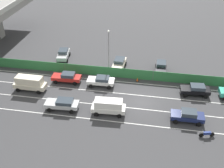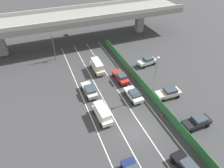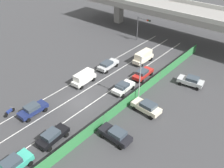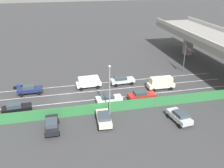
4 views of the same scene
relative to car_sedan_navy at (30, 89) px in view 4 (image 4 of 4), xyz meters
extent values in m
plane|color=#38383A|center=(3.08, 6.18, -0.90)|extent=(300.00, 300.00, 0.00)
cube|color=silver|center=(-1.81, 12.27, -0.90)|extent=(0.14, 48.17, 0.01)
cube|color=silver|center=(1.45, 12.27, -0.90)|extent=(0.14, 48.17, 0.01)
cube|color=silver|center=(4.70, 12.27, -0.90)|extent=(0.14, 48.17, 0.01)
cube|color=silver|center=(7.96, 12.27, -0.90)|extent=(0.14, 48.17, 0.01)
cube|color=#B2B2AD|center=(3.08, 33.55, 6.54)|extent=(56.37, 0.30, 0.90)
cube|color=gray|center=(-14.96, 38.35, 1.98)|extent=(1.87, 1.87, 5.76)
cube|color=#2D753D|center=(9.25, 12.27, -0.03)|extent=(0.06, 44.17, 1.74)
cylinder|color=#4C514C|center=(9.25, 4.91, -0.03)|extent=(0.10, 0.10, 1.74)
cylinder|color=#4C514C|center=(9.25, 19.63, -0.03)|extent=(0.10, 0.10, 1.74)
cube|color=navy|center=(0.00, 0.03, -0.12)|extent=(1.74, 4.30, 0.59)
cube|color=#333D47|center=(0.00, -0.09, 0.45)|extent=(1.52, 1.97, 0.56)
cylinder|color=black|center=(-0.86, 1.48, -0.58)|extent=(0.23, 0.64, 0.64)
cylinder|color=black|center=(0.84, 1.50, -0.58)|extent=(0.23, 0.64, 0.64)
cylinder|color=black|center=(-0.84, -1.43, -0.58)|extent=(0.23, 0.64, 0.64)
cylinder|color=black|center=(0.86, -1.42, -0.58)|extent=(0.23, 0.64, 0.64)
cube|color=beige|center=(3.30, 23.22, -0.07)|extent=(1.79, 4.90, 0.70)
cube|color=beige|center=(3.30, 23.22, 0.85)|extent=(1.57, 4.02, 1.15)
cylinder|color=black|center=(2.46, 24.89, -0.58)|extent=(0.23, 0.64, 0.64)
cylinder|color=black|center=(4.18, 24.87, -0.58)|extent=(0.23, 0.64, 0.64)
cylinder|color=black|center=(2.41, 21.58, -0.58)|extent=(0.23, 0.64, 0.64)
cylinder|color=black|center=(4.14, 21.55, -0.58)|extent=(0.23, 0.64, 0.64)
cube|color=black|center=(6.33, -1.43, -0.12)|extent=(2.05, 4.41, 0.60)
cube|color=#333D47|center=(6.35, -1.72, 0.46)|extent=(1.67, 2.17, 0.56)
cylinder|color=black|center=(5.36, -0.04, -0.58)|extent=(0.27, 0.66, 0.64)
cylinder|color=black|center=(7.07, 0.09, -0.58)|extent=(0.27, 0.66, 0.64)
cylinder|color=black|center=(5.59, -2.95, -0.58)|extent=(0.27, 0.66, 0.64)
cylinder|color=black|center=(7.30, -2.81, -0.58)|extent=(0.27, 0.66, 0.64)
cube|color=#B7BABC|center=(-0.36, 16.96, -0.12)|extent=(2.02, 4.69, 0.59)
cube|color=#333D47|center=(-0.34, 16.52, 0.41)|extent=(1.68, 2.29, 0.47)
cylinder|color=black|center=(-1.33, 18.47, -0.58)|extent=(0.26, 0.65, 0.64)
cylinder|color=black|center=(0.44, 18.57, -0.58)|extent=(0.26, 0.65, 0.64)
cylinder|color=black|center=(-1.16, 15.35, -0.58)|extent=(0.26, 0.65, 0.64)
cylinder|color=black|center=(0.61, 15.44, -0.58)|extent=(0.26, 0.65, 0.64)
cube|color=red|center=(6.47, 18.51, -0.14)|extent=(1.88, 4.67, 0.57)
cube|color=#333D47|center=(6.49, 18.17, 0.42)|extent=(1.58, 2.09, 0.54)
cylinder|color=black|center=(5.56, 20.05, -0.58)|extent=(0.24, 0.65, 0.64)
cylinder|color=black|center=(7.28, 20.11, -0.58)|extent=(0.24, 0.65, 0.64)
cylinder|color=black|center=(5.67, 16.91, -0.58)|extent=(0.24, 0.65, 0.64)
cylinder|color=black|center=(7.39, 16.97, -0.58)|extent=(0.24, 0.65, 0.64)
cube|color=silver|center=(-0.19, 10.44, -0.10)|extent=(1.96, 4.64, 0.65)
cube|color=silver|center=(-0.19, 10.44, 0.73)|extent=(1.71, 3.81, 1.02)
cylinder|color=black|center=(-1.13, 11.93, -0.58)|extent=(0.26, 0.65, 0.64)
cylinder|color=black|center=(0.57, 12.03, -0.58)|extent=(0.26, 0.65, 0.64)
cylinder|color=black|center=(-0.96, 8.84, -0.58)|extent=(0.26, 0.65, 0.64)
cylinder|color=black|center=(0.74, 8.94, -0.58)|extent=(0.26, 0.65, 0.64)
cube|color=white|center=(6.42, 12.90, -0.14)|extent=(1.97, 4.26, 0.56)
cube|color=#333D47|center=(6.43, 12.60, 0.37)|extent=(1.68, 2.08, 0.47)
cylinder|color=black|center=(5.45, 14.30, -0.58)|extent=(0.24, 0.65, 0.64)
cylinder|color=black|center=(7.29, 14.35, -0.58)|extent=(0.24, 0.65, 0.64)
cylinder|color=black|center=(5.54, 11.44, -0.58)|extent=(0.24, 0.65, 0.64)
cylinder|color=black|center=(7.38, 11.50, -0.58)|extent=(0.24, 0.65, 0.64)
cylinder|color=black|center=(-2.79, -1.55, -0.60)|extent=(0.24, 0.61, 0.60)
cylinder|color=black|center=(-2.46, -2.86, -0.60)|extent=(0.24, 0.61, 0.60)
cube|color=navy|center=(-2.62, -2.21, -0.32)|extent=(0.50, 0.96, 0.36)
cylinder|color=#B2B2B2|center=(-2.76, -1.66, 0.02)|extent=(0.59, 0.18, 0.03)
cube|color=black|center=(12.16, 3.74, -0.07)|extent=(4.41, 1.76, 0.70)
cube|color=#333D47|center=(12.57, 3.73, 0.54)|extent=(2.00, 1.54, 0.53)
cylinder|color=black|center=(10.66, 2.88, -0.58)|extent=(0.64, 0.22, 0.64)
cylinder|color=black|center=(10.67, 4.61, -0.58)|extent=(0.64, 0.22, 0.64)
cylinder|color=black|center=(13.65, 2.86, -0.58)|extent=(0.64, 0.22, 0.64)
cylinder|color=black|center=(13.66, 4.59, -0.58)|extent=(0.64, 0.22, 0.64)
cube|color=beige|center=(12.13, 10.88, -0.08)|extent=(4.48, 2.05, 0.69)
cube|color=#333D47|center=(12.49, 10.86, 0.55)|extent=(2.20, 1.71, 0.56)
cylinder|color=black|center=(10.59, 10.06, -0.58)|extent=(0.65, 0.26, 0.64)
cylinder|color=black|center=(10.69, 11.87, -0.58)|extent=(0.65, 0.26, 0.64)
cylinder|color=black|center=(13.57, 9.89, -0.58)|extent=(0.65, 0.26, 0.64)
cylinder|color=black|center=(13.67, 11.70, -0.58)|extent=(0.65, 0.26, 0.64)
cube|color=#B2B5B7|center=(14.02, 21.51, -0.09)|extent=(4.41, 2.36, 0.67)
cube|color=#333D47|center=(14.31, 21.56, 0.53)|extent=(2.16, 1.83, 0.55)
cylinder|color=black|center=(12.73, 20.43, -0.58)|extent=(0.66, 0.31, 0.64)
cylinder|color=black|center=(12.48, 22.20, -0.58)|extent=(0.66, 0.31, 0.64)
cylinder|color=black|center=(15.56, 20.83, -0.58)|extent=(0.66, 0.31, 0.64)
cylinder|color=black|center=(15.31, 22.60, -0.58)|extent=(0.66, 0.31, 0.64)
cylinder|color=#47474C|center=(-3.96, 31.44, 1.97)|extent=(0.18, 0.18, 5.74)
cylinder|color=#47474C|center=(-2.28, 31.30, 4.54)|extent=(3.37, 0.40, 0.12)
cube|color=black|center=(-0.94, 31.19, 4.54)|extent=(0.98, 0.36, 0.32)
sphere|color=red|center=(-1.25, 31.05, 4.54)|extent=(0.20, 0.20, 0.20)
sphere|color=#3B2806|center=(-0.95, 31.03, 4.54)|extent=(0.20, 0.20, 0.20)
sphere|color=black|center=(-0.65, 31.00, 4.54)|extent=(0.20, 0.20, 0.20)
cylinder|color=gray|center=(9.83, 12.26, 2.86)|extent=(0.16, 0.16, 7.53)
ellipsoid|color=silver|center=(9.83, 12.26, 6.81)|extent=(0.60, 0.36, 0.28)
cone|color=orange|center=(8.65, 7.35, -0.59)|extent=(0.36, 0.36, 0.63)
cube|color=black|center=(8.65, 7.35, -0.89)|extent=(0.47, 0.47, 0.03)
camera|label=1|loc=(-28.81, 4.97, 22.80)|focal=43.87mm
camera|label=2|loc=(-6.74, -9.72, 22.31)|focal=31.68mm
camera|label=3|loc=(26.15, -13.55, 22.40)|focal=39.35mm
camera|label=4|loc=(41.46, 5.44, 18.80)|focal=39.80mm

